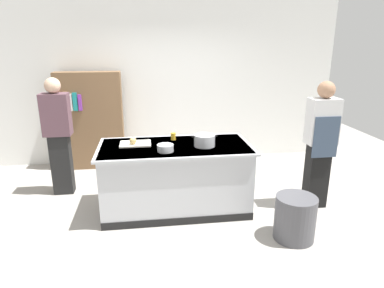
% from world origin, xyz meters
% --- Properties ---
extents(ground_plane, '(10.00, 10.00, 0.00)m').
position_xyz_m(ground_plane, '(0.00, 0.00, 0.00)').
color(ground_plane, '#9E9991').
extents(back_wall, '(6.40, 0.12, 3.00)m').
position_xyz_m(back_wall, '(0.00, 2.10, 1.50)').
color(back_wall, white).
rests_on(back_wall, ground_plane).
extents(counter_island, '(1.98, 0.98, 0.90)m').
position_xyz_m(counter_island, '(0.00, -0.00, 0.47)').
color(counter_island, '#B7BABF').
rests_on(counter_island, ground_plane).
extents(cutting_board, '(0.40, 0.28, 0.02)m').
position_xyz_m(cutting_board, '(-0.51, 0.12, 0.91)').
color(cutting_board, silver).
rests_on(cutting_board, counter_island).
extents(onion, '(0.09, 0.09, 0.09)m').
position_xyz_m(onion, '(-0.54, 0.08, 0.97)').
color(onion, tan).
rests_on(onion, cutting_board).
extents(stock_pot, '(0.33, 0.27, 0.15)m').
position_xyz_m(stock_pot, '(0.37, -0.07, 0.98)').
color(stock_pot, '#B7BABF').
rests_on(stock_pot, counter_island).
extents(mixing_bowl, '(0.20, 0.20, 0.09)m').
position_xyz_m(mixing_bowl, '(-0.14, -0.22, 0.94)').
color(mixing_bowl, '#B7BABF').
rests_on(mixing_bowl, counter_island).
extents(juice_cup, '(0.07, 0.07, 0.10)m').
position_xyz_m(juice_cup, '(-0.00, 0.27, 0.95)').
color(juice_cup, yellow).
rests_on(juice_cup, counter_island).
extents(trash_bin, '(0.46, 0.46, 0.52)m').
position_xyz_m(trash_bin, '(1.29, -0.91, 0.26)').
color(trash_bin, '#4C4C51').
rests_on(trash_bin, ground_plane).
extents(person_chef, '(0.38, 0.25, 1.72)m').
position_xyz_m(person_chef, '(1.91, -0.17, 0.91)').
color(person_chef, black).
rests_on(person_chef, ground_plane).
extents(person_guest, '(0.38, 0.24, 1.72)m').
position_xyz_m(person_guest, '(-1.62, 0.74, 0.91)').
color(person_guest, black).
rests_on(person_guest, ground_plane).
extents(bookshelf, '(1.10, 0.31, 1.70)m').
position_xyz_m(bookshelf, '(-1.32, 1.80, 0.85)').
color(bookshelf, brown).
rests_on(bookshelf, ground_plane).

